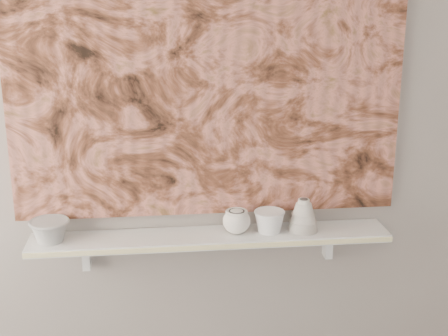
{
  "coord_description": "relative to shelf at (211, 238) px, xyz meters",
  "views": [
    {
      "loc": [
        -0.2,
        -0.74,
        1.88
      ],
      "look_at": [
        0.05,
        1.49,
        1.2
      ],
      "focal_mm": 50.0,
      "sensor_mm": 36.0,
      "label": 1
    }
  ],
  "objects": [
    {
      "name": "house_motif",
      "position": [
        0.45,
        0.07,
        0.32
      ],
      "size": [
        0.09,
        0.0,
        0.08
      ],
      "primitive_type": "cube",
      "color": "black",
      "rests_on": "painting"
    },
    {
      "name": "bracket_left",
      "position": [
        -0.49,
        0.06,
        -0.07
      ],
      "size": [
        0.03,
        0.06,
        0.12
      ],
      "primitive_type": "cube",
      "color": "white",
      "rests_on": "wall_back"
    },
    {
      "name": "painting",
      "position": [
        0.0,
        0.08,
        0.62
      ],
      "size": [
        1.5,
        0.02,
        1.1
      ],
      "primitive_type": "cube",
      "color": "brown",
      "rests_on": "wall_back"
    },
    {
      "name": "shelf",
      "position": [
        0.0,
        0.0,
        0.0
      ],
      "size": [
        1.4,
        0.18,
        0.03
      ],
      "primitive_type": "cube",
      "color": "white",
      "rests_on": "wall_back"
    },
    {
      "name": "bowl_grey",
      "position": [
        -0.61,
        0.0,
        0.06
      ],
      "size": [
        0.2,
        0.2,
        0.09
      ],
      "primitive_type": null,
      "rotation": [
        0.0,
        0.0,
        -0.38
      ],
      "color": "gray",
      "rests_on": "shelf"
    },
    {
      "name": "bracket_right",
      "position": [
        0.49,
        0.06,
        -0.07
      ],
      "size": [
        0.03,
        0.06,
        0.12
      ],
      "primitive_type": "cube",
      "color": "white",
      "rests_on": "wall_back"
    },
    {
      "name": "bell_vessel",
      "position": [
        0.37,
        0.0,
        0.08
      ],
      "size": [
        0.14,
        0.14,
        0.13
      ],
      "primitive_type": null,
      "rotation": [
        0.0,
        0.0,
        0.16
      ],
      "color": "beige",
      "rests_on": "shelf"
    },
    {
      "name": "cup_cream",
      "position": [
        0.1,
        0.0,
        0.06
      ],
      "size": [
        0.13,
        0.13,
        0.1
      ],
      "primitive_type": null,
      "rotation": [
        0.0,
        0.0,
        0.23
      ],
      "color": "white",
      "rests_on": "shelf"
    },
    {
      "name": "shelf_stripe",
      "position": [
        0.0,
        -0.09,
        0.0
      ],
      "size": [
        1.4,
        0.01,
        0.02
      ],
      "primitive_type": "cube",
      "color": "beige",
      "rests_on": "shelf"
    },
    {
      "name": "bowl_white",
      "position": [
        0.23,
        0.0,
        0.06
      ],
      "size": [
        0.14,
        0.14,
        0.09
      ],
      "primitive_type": null,
      "rotation": [
        0.0,
        0.0,
        0.18
      ],
      "color": "white",
      "rests_on": "shelf"
    },
    {
      "name": "wall_back",
      "position": [
        0.0,
        0.09,
        0.44
      ],
      "size": [
        3.6,
        0.0,
        3.6
      ],
      "primitive_type": "plane",
      "rotation": [
        1.57,
        0.0,
        0.0
      ],
      "color": "gray",
      "rests_on": "floor"
    }
  ]
}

